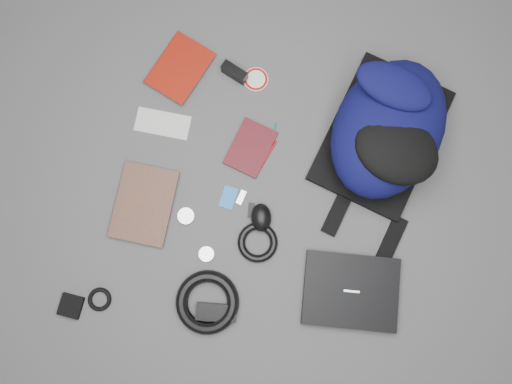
% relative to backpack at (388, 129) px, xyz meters
% --- Properties ---
extents(ground, '(4.00, 4.00, 0.00)m').
position_rel_backpack_xyz_m(ground, '(-0.38, -0.28, -0.11)').
color(ground, '#4F4F51').
rests_on(ground, ground).
extents(backpack, '(0.50, 0.62, 0.23)m').
position_rel_backpack_xyz_m(backpack, '(0.00, 0.00, 0.00)').
color(backpack, black).
rests_on(backpack, ground).
extents(laptop, '(0.34, 0.27, 0.03)m').
position_rel_backpack_xyz_m(laptop, '(-0.01, -0.54, -0.10)').
color(laptop, black).
rests_on(laptop, ground).
extents(textbook_red, '(0.23, 0.27, 0.02)m').
position_rel_backpack_xyz_m(textbook_red, '(-0.81, 0.13, -0.10)').
color(textbook_red, maroon).
rests_on(textbook_red, ground).
extents(comic_book, '(0.19, 0.26, 0.02)m').
position_rel_backpack_xyz_m(comic_book, '(-0.85, -0.40, -0.10)').
color(comic_book, '#B5610C').
rests_on(comic_book, ground).
extents(envelope, '(0.19, 0.09, 0.00)m').
position_rel_backpack_xyz_m(envelope, '(-0.75, -0.11, -0.11)').
color(envelope, silver).
rests_on(envelope, ground).
extents(dvd_case, '(0.17, 0.21, 0.01)m').
position_rel_backpack_xyz_m(dvd_case, '(-0.43, -0.13, -0.11)').
color(dvd_case, '#3F0C11').
rests_on(dvd_case, ground).
extents(compact_camera, '(0.10, 0.07, 0.05)m').
position_rel_backpack_xyz_m(compact_camera, '(-0.54, 0.12, -0.09)').
color(compact_camera, black).
rests_on(compact_camera, ground).
extents(sticker_disc, '(0.11, 0.11, 0.00)m').
position_rel_backpack_xyz_m(sticker_disc, '(-0.47, 0.12, -0.11)').
color(sticker_disc, white).
rests_on(sticker_disc, ground).
extents(pen_teal, '(0.02, 0.13, 0.01)m').
position_rel_backpack_xyz_m(pen_teal, '(-0.37, -0.09, -0.11)').
color(pen_teal, '#0D6A75').
rests_on(pen_teal, ground).
extents(pen_red, '(0.05, 0.14, 0.01)m').
position_rel_backpack_xyz_m(pen_red, '(-0.37, -0.16, -0.11)').
color(pen_red, '#AC0D1B').
rests_on(pen_red, ground).
extents(id_badge, '(0.06, 0.08, 0.00)m').
position_rel_backpack_xyz_m(id_badge, '(-0.47, -0.32, -0.11)').
color(id_badge, blue).
rests_on(id_badge, ground).
extents(usb_black, '(0.02, 0.05, 0.01)m').
position_rel_backpack_xyz_m(usb_black, '(-0.39, -0.34, -0.11)').
color(usb_black, black).
rests_on(usb_black, ground).
extents(usb_silver, '(0.03, 0.05, 0.01)m').
position_rel_backpack_xyz_m(usb_silver, '(-0.43, -0.31, -0.11)').
color(usb_silver, '#BBBABD').
rests_on(usb_silver, ground).
extents(mouse, '(0.09, 0.11, 0.05)m').
position_rel_backpack_xyz_m(mouse, '(-0.35, -0.36, -0.09)').
color(mouse, black).
rests_on(mouse, ground).
extents(headphone_left, '(0.07, 0.07, 0.01)m').
position_rel_backpack_xyz_m(headphone_left, '(-0.60, -0.41, -0.11)').
color(headphone_left, silver).
rests_on(headphone_left, ground).
extents(headphone_right, '(0.06, 0.06, 0.01)m').
position_rel_backpack_xyz_m(headphone_right, '(-0.51, -0.52, -0.11)').
color(headphone_right, silver).
rests_on(headphone_right, ground).
extents(cable_coil, '(0.14, 0.14, 0.03)m').
position_rel_backpack_xyz_m(cable_coil, '(-0.34, -0.45, -0.10)').
color(cable_coil, black).
rests_on(cable_coil, ground).
extents(power_brick, '(0.14, 0.07, 0.03)m').
position_rel_backpack_xyz_m(power_brick, '(-0.43, -0.70, -0.10)').
color(power_brick, black).
rests_on(power_brick, ground).
extents(power_cord_coil, '(0.24, 0.24, 0.04)m').
position_rel_backpack_xyz_m(power_cord_coil, '(-0.47, -0.67, -0.09)').
color(power_cord_coil, black).
rests_on(power_cord_coil, ground).
extents(pouch, '(0.08, 0.08, 0.02)m').
position_rel_backpack_xyz_m(pouch, '(-0.91, -0.78, -0.10)').
color(pouch, black).
rests_on(pouch, ground).
extents(earbud_coil, '(0.09, 0.09, 0.01)m').
position_rel_backpack_xyz_m(earbud_coil, '(-0.82, -0.74, -0.11)').
color(earbud_coil, black).
rests_on(earbud_coil, ground).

